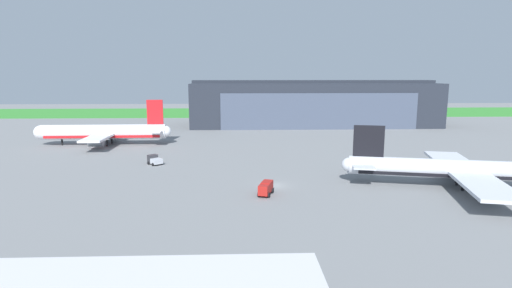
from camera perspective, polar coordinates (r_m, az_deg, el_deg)
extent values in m
plane|color=slate|center=(77.29, 2.70, -5.89)|extent=(440.00, 440.00, 0.00)
cube|color=#368B32|center=(225.99, -0.52, 4.51)|extent=(440.00, 56.00, 0.08)
cube|color=#232833|center=(170.03, 8.09, 5.61)|extent=(99.60, 28.63, 17.45)
cube|color=#424C60|center=(156.00, 9.01, 4.57)|extent=(75.69, 0.30, 13.96)
cube|color=#232833|center=(169.62, 8.17, 8.75)|extent=(99.60, 6.87, 1.20)
cylinder|color=silver|center=(128.92, -20.77, 1.63)|extent=(36.76, 5.08, 4.33)
sphere|color=silver|center=(135.56, -28.19, 1.47)|extent=(4.15, 4.15, 4.15)
sphere|color=silver|center=(124.64, -12.70, 1.77)|extent=(3.38, 3.38, 3.38)
cube|color=red|center=(129.08, -20.74, 1.11)|extent=(33.83, 5.06, 0.76)
cube|color=red|center=(124.50, -14.14, 4.41)|extent=(4.78, 0.50, 7.36)
cube|color=silver|center=(128.12, -13.45, 2.15)|extent=(3.43, 6.13, 0.28)
cube|color=silver|center=(121.82, -13.97, 1.74)|extent=(3.43, 6.13, 0.28)
cube|color=silver|center=(136.71, -19.43, 1.91)|extent=(6.16, 14.46, 0.56)
cube|color=silver|center=(120.89, -21.59, 0.82)|extent=(6.16, 14.46, 0.56)
cylinder|color=gray|center=(136.04, -19.85, 1.22)|extent=(4.16, 2.46, 2.38)
cylinder|color=gray|center=(122.44, -21.74, 0.21)|extent=(4.16, 2.46, 2.38)
cylinder|color=black|center=(133.62, -25.80, 0.22)|extent=(0.56, 0.56, 1.82)
cylinder|color=black|center=(131.07, -19.79, 0.46)|extent=(0.56, 0.56, 1.82)
cylinder|color=black|center=(126.78, -20.36, 0.12)|extent=(0.56, 0.56, 1.82)
cylinder|color=silver|center=(84.36, 28.21, -3.22)|extent=(43.84, 13.46, 3.54)
sphere|color=silver|center=(80.53, 13.03, -2.86)|extent=(2.76, 2.76, 2.76)
cube|color=black|center=(84.57, 28.16, -3.86)|extent=(40.41, 12.69, 0.62)
cube|color=black|center=(79.86, 15.69, 0.41)|extent=(5.69, 1.69, 6.01)
cube|color=silver|center=(78.00, 15.05, -3.09)|extent=(5.00, 5.72, 0.28)
cube|color=silver|center=(83.21, 14.80, -2.28)|extent=(5.00, 5.72, 0.28)
cube|color=silver|center=(75.10, 29.73, -5.18)|extent=(10.90, 18.86, 0.56)
cube|color=silver|center=(93.43, 25.93, -2.14)|extent=(10.90, 18.86, 0.56)
cylinder|color=gray|center=(76.96, 29.88, -5.84)|extent=(3.71, 2.66, 1.95)
cylinder|color=gray|center=(92.56, 26.57, -3.10)|extent=(3.71, 2.66, 1.95)
cylinder|color=black|center=(82.72, 27.27, -5.29)|extent=(0.56, 0.56, 1.82)
cylinder|color=black|center=(86.17, 26.59, -4.66)|extent=(0.56, 0.56, 1.82)
cube|color=#AD1E19|center=(69.60, 1.11, -6.54)|extent=(2.14, 2.21, 1.70)
cube|color=#AD1E19|center=(71.75, 1.56, -6.01)|extent=(2.46, 3.21, 1.78)
cylinder|color=black|center=(70.10, 0.37, -7.15)|extent=(0.52, 0.94, 0.90)
cylinder|color=black|center=(69.67, 1.86, -7.26)|extent=(0.52, 0.94, 0.90)
cylinder|color=black|center=(72.67, 0.93, -6.53)|extent=(0.52, 0.94, 0.90)
cylinder|color=black|center=(72.25, 2.38, -6.64)|extent=(0.52, 0.94, 0.90)
cube|color=#2D2D33|center=(98.39, -14.45, -2.01)|extent=(2.59, 2.51, 1.84)
cube|color=#B7BCC6|center=(96.87, -13.93, -2.38)|extent=(3.07, 3.07, 1.16)
cylinder|color=black|center=(99.11, -13.83, -2.44)|extent=(0.66, 0.71, 0.71)
cylinder|color=black|center=(98.05, -15.03, -2.62)|extent=(0.66, 0.71, 0.71)
cylinder|color=black|center=(97.22, -13.21, -2.65)|extent=(0.66, 0.71, 0.71)
cylinder|color=black|center=(96.14, -14.42, -2.84)|extent=(0.66, 0.71, 0.71)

